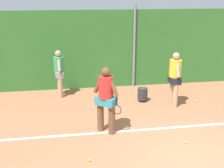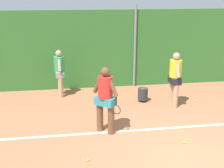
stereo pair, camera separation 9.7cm
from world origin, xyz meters
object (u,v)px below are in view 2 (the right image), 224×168
player_backcourt_far (60,71)px  tennis_ball_4 (184,143)px  player_foreground_near (105,97)px  ball_hopper (143,94)px  tennis_ball_3 (197,101)px  tennis_ball_6 (107,106)px  tennis_ball_0 (88,160)px  player_midcourt (175,76)px

player_backcourt_far → tennis_ball_4: 5.43m
player_foreground_near → ball_hopper: 2.82m
tennis_ball_3 → tennis_ball_6: 3.30m
tennis_ball_3 → tennis_ball_6: size_ratio=1.00×
tennis_ball_3 → tennis_ball_4: same height
ball_hopper → tennis_ball_0: size_ratio=7.78×
player_foreground_near → ball_hopper: player_foreground_near is taller
ball_hopper → tennis_ball_3: 1.99m
ball_hopper → tennis_ball_0: (-2.24, -3.58, -0.26)m
player_foreground_near → player_midcourt: size_ratio=1.01×
player_midcourt → tennis_ball_4: bearing=-11.0°
ball_hopper → tennis_ball_6: bearing=-167.5°
player_backcourt_far → tennis_ball_0: 4.78m
ball_hopper → tennis_ball_3: size_ratio=7.78×
tennis_ball_6 → player_backcourt_far: bearing=140.4°
player_midcourt → player_backcourt_far: bearing=-109.3°
tennis_ball_6 → player_midcourt: bearing=-5.8°
player_midcourt → ball_hopper: 1.36m
tennis_ball_6 → tennis_ball_4: bearing=-59.0°
ball_hopper → tennis_ball_6: ball_hopper is taller
tennis_ball_3 → tennis_ball_6: (-3.30, 0.04, 0.00)m
player_midcourt → ball_hopper: (-0.97, 0.54, -0.78)m
player_foreground_near → player_backcourt_far: player_foreground_near is taller
player_backcourt_far → ball_hopper: bearing=66.3°
tennis_ball_0 → player_midcourt: bearing=43.4°
tennis_ball_0 → player_foreground_near: bearing=67.0°
player_midcourt → tennis_ball_3: player_midcourt is taller
ball_hopper → tennis_ball_4: (0.35, -3.13, -0.26)m
ball_hopper → player_foreground_near: bearing=-127.2°
player_foreground_near → tennis_ball_0: (-0.61, -1.42, -1.04)m
tennis_ball_0 → tennis_ball_6: size_ratio=1.00×
player_backcourt_far → player_midcourt: bearing=63.8°
player_midcourt → player_backcourt_far: 4.26m
tennis_ball_3 → tennis_ball_4: bearing=-119.8°
player_backcourt_far → tennis_ball_4: player_backcourt_far is taller
player_foreground_near → tennis_ball_3: size_ratio=29.12×
player_foreground_near → tennis_ball_3: bearing=66.2°
ball_hopper → tennis_ball_4: size_ratio=7.78×
ball_hopper → tennis_ball_0: bearing=-122.1°
player_foreground_near → ball_hopper: (1.64, 2.15, -0.79)m
tennis_ball_6 → ball_hopper: bearing=12.5°
player_backcourt_far → tennis_ball_0: size_ratio=26.99×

